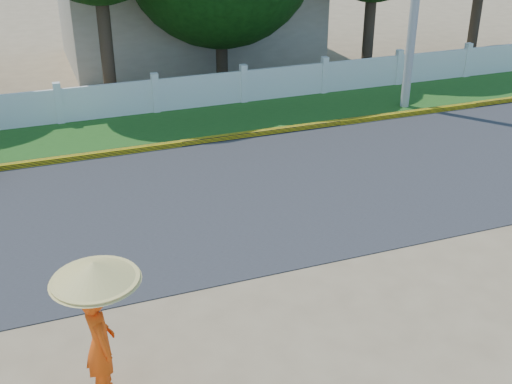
# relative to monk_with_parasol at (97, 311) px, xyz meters

# --- Properties ---
(ground) EXTENTS (120.00, 120.00, 0.00)m
(ground) POSITION_rel_monk_with_parasol_xyz_m (3.46, 1.05, -1.46)
(ground) COLOR #9E8460
(ground) RESTS_ON ground
(road) EXTENTS (60.00, 7.00, 0.02)m
(road) POSITION_rel_monk_with_parasol_xyz_m (3.46, 5.55, -1.45)
(road) COLOR #38383A
(road) RESTS_ON ground
(grass_verge) EXTENTS (60.00, 3.50, 0.03)m
(grass_verge) POSITION_rel_monk_with_parasol_xyz_m (3.46, 10.80, -1.45)
(grass_verge) COLOR #2D601E
(grass_verge) RESTS_ON ground
(curb) EXTENTS (40.00, 0.18, 0.16)m
(curb) POSITION_rel_monk_with_parasol_xyz_m (3.46, 9.10, -1.38)
(curb) COLOR yellow
(curb) RESTS_ON ground
(fence) EXTENTS (40.00, 0.10, 1.10)m
(fence) POSITION_rel_monk_with_parasol_xyz_m (3.46, 12.25, -0.91)
(fence) COLOR silver
(fence) RESTS_ON ground
(building_near) EXTENTS (10.00, 6.00, 3.20)m
(building_near) POSITION_rel_monk_with_parasol_xyz_m (6.46, 19.05, 0.14)
(building_near) COLOR #B7AD99
(building_near) RESTS_ON ground
(monk_with_parasol) EXTENTS (1.23, 1.23, 2.25)m
(monk_with_parasol) POSITION_rel_monk_with_parasol_xyz_m (0.00, 0.00, 0.00)
(monk_with_parasol) COLOR #FF4E0D
(monk_with_parasol) RESTS_ON ground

